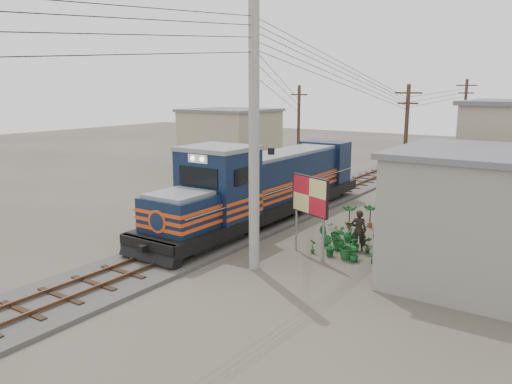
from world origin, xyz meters
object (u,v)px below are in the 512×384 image
Objects in this scene: market_umbrella at (407,190)px; billboard at (310,198)px; vendor at (359,230)px; locomotive at (264,187)px.

billboard is at bearing -118.58° from market_umbrella.
market_umbrella reaches higher than vendor.
locomotive is 5.01× the size of billboard.
billboard is 1.09× the size of market_umbrella.
market_umbrella is at bearing 7.88° from locomotive.
vendor is at bearing -16.81° from locomotive.
locomotive reaches higher than market_umbrella.
locomotive is 6.26m from vendor.
market_umbrella is (2.50, 4.59, -0.19)m from billboard.
billboard is 1.88× the size of vendor.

